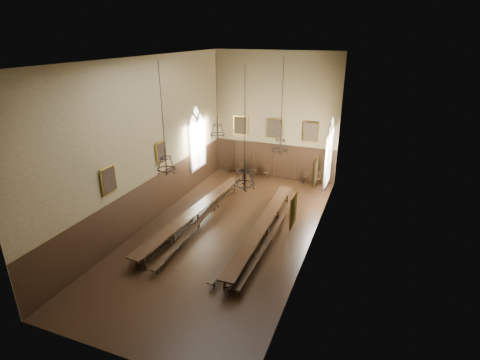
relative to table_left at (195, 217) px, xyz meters
The scene contains 32 objects.
floor 2.08m from the table_left, ahead, with size 9.00×18.00×0.02m, color black.
ceiling 8.83m from the table_left, ahead, with size 9.00×18.00×0.02m, color black.
wall_back 9.90m from the table_left, 77.03° to the left, with size 9.00×0.02×9.00m, color olive.
wall_front 10.30m from the table_left, 77.64° to the right, with size 9.00×0.02×9.00m, color olive.
wall_left 4.79m from the table_left, behind, with size 0.02×18.00×9.00m, color olive.
wall_right 7.71m from the table_left, ahead, with size 0.02×18.00×9.00m, color olive.
wainscot_panelling 2.20m from the table_left, ahead, with size 9.00×18.00×2.50m, color black, non-canonical shape.
table_left is the anchor object (origin of this frame).
table_right 4.02m from the table_left, ahead, with size 0.95×10.43×0.81m.
bench_left_outer 0.50m from the table_left, behind, with size 0.91×9.49×0.43m.
bench_left_inner 0.61m from the table_left, 37.63° to the right, with size 0.72×9.73×0.44m.
bench_right_inner 3.51m from the table_left, ahead, with size 0.54×10.13×0.46m.
bench_right_outer 4.60m from the table_left, ahead, with size 0.34×9.71×0.44m.
chair_0 8.43m from the table_left, 99.52° to the left, with size 0.45×0.45×0.86m.
chair_1 8.25m from the table_left, 92.68° to the left, with size 0.53×0.53×0.98m.
chair_2 8.33m from the table_left, 85.80° to the left, with size 0.45×0.45×0.97m.
chair_3 8.41m from the table_left, 78.84° to the left, with size 0.41×0.41×0.89m.
chair_6 9.54m from the table_left, 61.34° to the left, with size 0.52×0.52×0.97m.
chair_7 9.89m from the table_left, 56.86° to the left, with size 0.53×0.53×0.94m.
chandelier_back_left 5.23m from the table_left, 84.04° to the left, with size 0.85×0.85×4.59m.
chandelier_back_right 6.30m from the table_left, 25.92° to the left, with size 0.81×0.81×4.90m.
chandelier_front_left 4.67m from the table_left, 91.11° to the right, with size 0.87×0.87×5.06m.
chandelier_front_right 6.24m from the table_left, 34.10° to the right, with size 0.90×0.90×5.12m.
portrait_back_0 9.28m from the table_left, 93.81° to the left, with size 1.10×0.12×1.40m.
portrait_back_1 9.48m from the table_left, 76.84° to the left, with size 1.10×0.12×1.40m.
portrait_back_2 10.35m from the table_left, 61.89° to the left, with size 1.10×0.12×1.40m.
portrait_left_0 4.12m from the table_left, 161.80° to the left, with size 0.12×1.00×1.30m.
portrait_left_1 5.50m from the table_left, 122.32° to the right, with size 0.12×1.00×1.30m.
portrait_right_0 7.24m from the table_left, ahead, with size 0.12×1.00×1.30m.
portrait_right_1 8.10m from the table_left, 30.19° to the right, with size 0.12×1.00×1.30m.
window_right 8.85m from the table_left, 39.26° to the left, with size 0.20×2.20×4.60m, color white, non-canonical shape.
window_left 6.52m from the table_left, 114.52° to the left, with size 0.20×2.20×4.60m, color white, non-canonical shape.
Camera 1 is at (7.14, -16.36, 10.10)m, focal length 28.00 mm.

